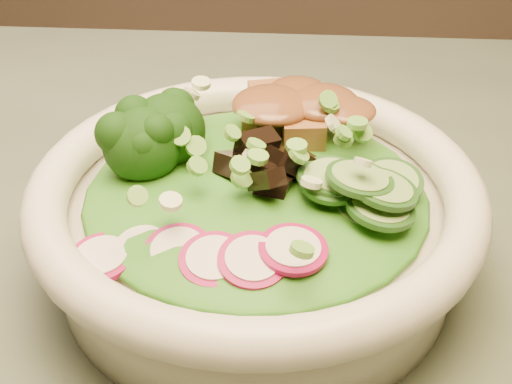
{
  "coord_description": "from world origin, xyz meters",
  "views": [
    {
      "loc": [
        0.24,
        -0.4,
        1.08
      ],
      "look_at": [
        0.22,
        -0.02,
        0.81
      ],
      "focal_mm": 50.0,
      "sensor_mm": 36.0,
      "label": 1
    }
  ],
  "objects": [
    {
      "name": "salad_bowl",
      "position": [
        0.22,
        -0.02,
        0.79
      ],
      "size": [
        0.3,
        0.3,
        0.08
      ],
      "rotation": [
        0.0,
        0.0,
        -0.13
      ],
      "color": "silver",
      "rests_on": "dining_table"
    },
    {
      "name": "broccoli_florets",
      "position": [
        0.15,
        -0.0,
        0.83
      ],
      "size": [
        0.1,
        0.09,
        0.05
      ],
      "primitive_type": null,
      "rotation": [
        0.0,
        0.0,
        -0.13
      ],
      "color": "black",
      "rests_on": "salad_bowl"
    },
    {
      "name": "dining_table",
      "position": [
        0.0,
        0.0,
        0.64
      ],
      "size": [
        1.2,
        0.8,
        0.75
      ],
      "color": "black",
      "rests_on": "ground"
    },
    {
      "name": "peanut_sauce",
      "position": [
        0.24,
        0.05,
        0.84
      ],
      "size": [
        0.08,
        0.06,
        0.02
      ],
      "primitive_type": "ellipsoid",
      "color": "brown",
      "rests_on": "tofu_cubes"
    },
    {
      "name": "cucumber_slices",
      "position": [
        0.28,
        -0.04,
        0.83
      ],
      "size": [
        0.09,
        0.09,
        0.04
      ],
      "primitive_type": null,
      "rotation": [
        0.0,
        0.0,
        -0.13
      ],
      "color": "#95BB68",
      "rests_on": "salad_bowl"
    },
    {
      "name": "tofu_cubes",
      "position": [
        0.24,
        0.05,
        0.83
      ],
      "size": [
        0.11,
        0.08,
        0.04
      ],
      "primitive_type": null,
      "rotation": [
        0.0,
        0.0,
        -0.13
      ],
      "color": "brown",
      "rests_on": "salad_bowl"
    },
    {
      "name": "mushroom_heap",
      "position": [
        0.22,
        -0.01,
        0.83
      ],
      "size": [
        0.09,
        0.09,
        0.04
      ],
      "primitive_type": null,
      "rotation": [
        0.0,
        0.0,
        -0.13
      ],
      "color": "black",
      "rests_on": "salad_bowl"
    },
    {
      "name": "radish_slices",
      "position": [
        0.2,
        -0.09,
        0.82
      ],
      "size": [
        0.13,
        0.06,
        0.02
      ],
      "primitive_type": null,
      "rotation": [
        0.0,
        0.0,
        -0.13
      ],
      "color": "#930B45",
      "rests_on": "salad_bowl"
    },
    {
      "name": "scallion_garnish",
      "position": [
        0.22,
        -0.02,
        0.84
      ],
      "size": [
        0.21,
        0.21,
        0.03
      ],
      "primitive_type": null,
      "color": "#6AB13E",
      "rests_on": "salad_bowl"
    },
    {
      "name": "lettuce_bed",
      "position": [
        0.22,
        -0.02,
        0.82
      ],
      "size": [
        0.23,
        0.23,
        0.03
      ],
      "primitive_type": "ellipsoid",
      "color": "#2A6615",
      "rests_on": "salad_bowl"
    }
  ]
}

